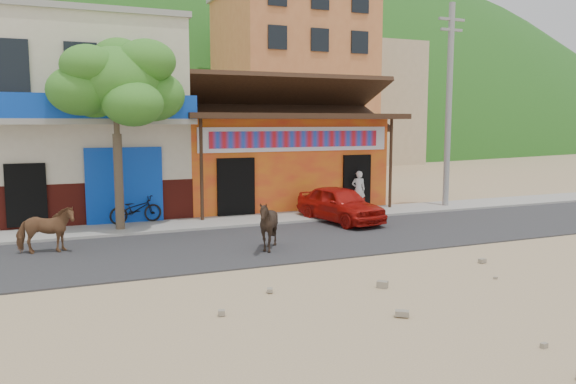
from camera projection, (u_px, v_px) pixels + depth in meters
name	position (u px, v px, depth m)	size (l,w,h in m)	color
ground	(334.00, 260.00, 14.23)	(120.00, 120.00, 0.00)	#9E825B
road	(295.00, 240.00, 16.52)	(60.00, 5.00, 0.04)	#28282B
sidewalk	(255.00, 220.00, 19.72)	(60.00, 2.00, 0.12)	gray
dance_club	(268.00, 162.00, 23.93)	(8.00, 6.00, 3.60)	orange
cafe_building	(79.00, 122.00, 20.84)	(7.00, 6.00, 7.00)	beige
apartment_front	(291.00, 86.00, 38.91)	(9.00, 9.00, 12.00)	#CC723F
apartment_rear	(360.00, 104.00, 47.97)	(8.00, 8.00, 10.00)	tan
hillside	(99.00, 60.00, 76.82)	(100.00, 40.00, 24.00)	#194C14
tree	(117.00, 134.00, 17.39)	(3.00, 3.00, 6.00)	#2D721E
utility_pole	(449.00, 106.00, 22.36)	(0.24, 0.24, 8.00)	gray
cow_tan	(46.00, 230.00, 14.74)	(0.67, 1.46, 1.24)	brown
cow_dark	(268.00, 225.00, 15.02)	(1.11, 1.25, 1.38)	black
red_car	(340.00, 204.00, 19.39)	(1.48, 3.68, 1.25)	#A9110C
scooter	(136.00, 209.00, 18.73)	(0.62, 1.78, 0.93)	black
pedestrian	(358.00, 190.00, 21.96)	(0.54, 0.35, 1.47)	silver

